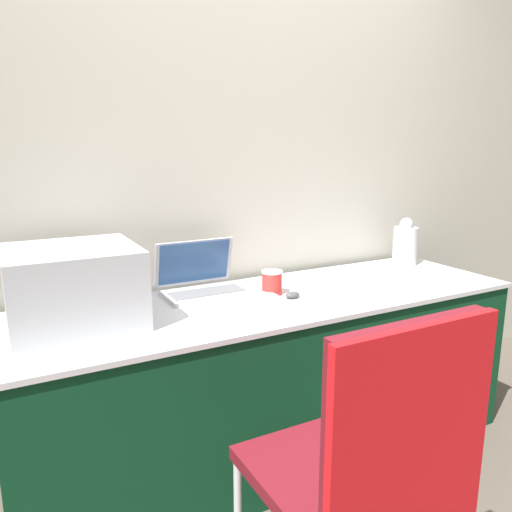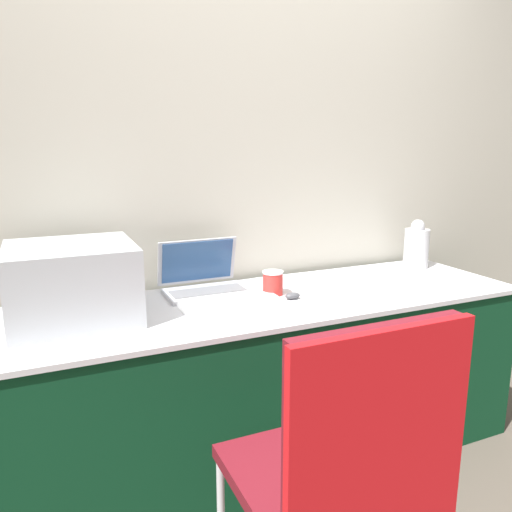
% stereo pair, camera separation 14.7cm
% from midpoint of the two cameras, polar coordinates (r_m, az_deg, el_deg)
% --- Properties ---
extents(ground_plane, '(14.00, 14.00, 0.00)m').
position_cam_midpoint_polar(ground_plane, '(2.20, 8.19, -25.46)').
color(ground_plane, brown).
extents(wall_back, '(8.00, 0.05, 2.60)m').
position_cam_midpoint_polar(wall_back, '(2.37, -0.15, 11.28)').
color(wall_back, '#B7B2A3').
rests_on(wall_back, ground_plane).
extents(table, '(2.18, 0.66, 0.73)m').
position_cam_midpoint_polar(table, '(2.24, 4.05, -13.65)').
color(table, '#0C381E').
rests_on(table, ground_plane).
extents(printer, '(0.44, 0.42, 0.28)m').
position_cam_midpoint_polar(printer, '(1.90, -18.21, -2.61)').
color(printer, '#B2B7BC').
rests_on(printer, table).
extents(laptop_left, '(0.36, 0.27, 0.22)m').
position_cam_midpoint_polar(laptop_left, '(2.18, -4.09, -2.83)').
color(laptop_left, '#B7B7BC').
rests_on(laptop_left, table).
extents(external_keyboard, '(0.40, 0.13, 0.02)m').
position_cam_midpoint_polar(external_keyboard, '(2.00, -0.77, -5.41)').
color(external_keyboard, silver).
rests_on(external_keyboard, table).
extents(coffee_cup, '(0.09, 0.09, 0.10)m').
position_cam_midpoint_polar(coffee_cup, '(2.14, 3.92, -3.10)').
color(coffee_cup, red).
rests_on(coffee_cup, table).
extents(mouse, '(0.07, 0.04, 0.03)m').
position_cam_midpoint_polar(mouse, '(2.09, 6.23, -4.56)').
color(mouse, '#4C4C51').
rests_on(mouse, table).
extents(metal_pitcher, '(0.13, 0.13, 0.25)m').
position_cam_midpoint_polar(metal_pitcher, '(2.75, 19.35, 1.04)').
color(metal_pitcher, silver).
rests_on(metal_pitcher, table).
extents(chair, '(0.46, 0.50, 0.99)m').
position_cam_midpoint_polar(chair, '(1.33, 13.82, -22.08)').
color(chair, maroon).
rests_on(chair, ground_plane).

